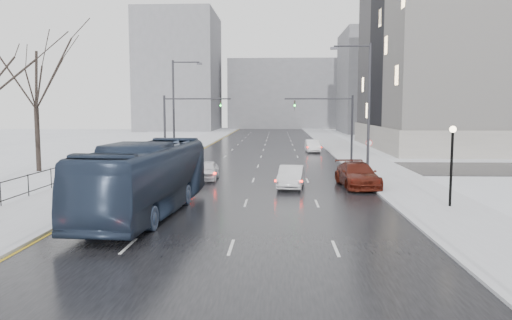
# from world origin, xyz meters

# --- Properties ---
(road) EXTENTS (16.00, 150.00, 0.04)m
(road) POSITION_xyz_m (0.00, 60.00, 0.02)
(road) COLOR black
(road) RESTS_ON ground
(cross_road) EXTENTS (130.00, 10.00, 0.04)m
(cross_road) POSITION_xyz_m (0.00, 48.00, 0.02)
(cross_road) COLOR black
(cross_road) RESTS_ON ground
(sidewalk_left) EXTENTS (5.00, 150.00, 0.16)m
(sidewalk_left) POSITION_xyz_m (-10.50, 60.00, 0.08)
(sidewalk_left) COLOR silver
(sidewalk_left) RESTS_ON ground
(sidewalk_right) EXTENTS (5.00, 150.00, 0.16)m
(sidewalk_right) POSITION_xyz_m (10.50, 60.00, 0.08)
(sidewalk_right) COLOR silver
(sidewalk_right) RESTS_ON ground
(park_strip) EXTENTS (14.00, 150.00, 0.12)m
(park_strip) POSITION_xyz_m (-20.00, 60.00, 0.06)
(park_strip) COLOR white
(park_strip) RESTS_ON ground
(tree_park_e) EXTENTS (9.45, 9.45, 13.50)m
(tree_park_e) POSITION_xyz_m (-18.20, 44.00, 0.00)
(tree_park_e) COLOR black
(tree_park_e) RESTS_ON ground
(iron_fence) EXTENTS (0.06, 70.00, 1.30)m
(iron_fence) POSITION_xyz_m (-13.00, 30.00, 0.91)
(iron_fence) COLOR black
(iron_fence) RESTS_ON sidewalk_left
(streetlight_r_mid) EXTENTS (2.95, 0.25, 10.00)m
(streetlight_r_mid) POSITION_xyz_m (8.17, 40.00, 5.62)
(streetlight_r_mid) COLOR #2D2D33
(streetlight_r_mid) RESTS_ON ground
(streetlight_l_far) EXTENTS (2.95, 0.25, 10.00)m
(streetlight_l_far) POSITION_xyz_m (-8.17, 52.00, 5.62)
(streetlight_l_far) COLOR #2D2D33
(streetlight_l_far) RESTS_ON ground
(lamppost_r_mid) EXTENTS (0.36, 0.36, 4.28)m
(lamppost_r_mid) POSITION_xyz_m (11.00, 30.00, 2.94)
(lamppost_r_mid) COLOR black
(lamppost_r_mid) RESTS_ON sidewalk_right
(mast_signal_right) EXTENTS (6.10, 0.33, 6.50)m
(mast_signal_right) POSITION_xyz_m (7.33, 48.00, 4.11)
(mast_signal_right) COLOR #2D2D33
(mast_signal_right) RESTS_ON ground
(mast_signal_left) EXTENTS (6.10, 0.33, 6.50)m
(mast_signal_left) POSITION_xyz_m (-7.33, 48.00, 4.11)
(mast_signal_left) COLOR #2D2D33
(mast_signal_left) RESTS_ON ground
(no_uturn_sign) EXTENTS (0.60, 0.06, 2.70)m
(no_uturn_sign) POSITION_xyz_m (9.20, 44.00, 2.30)
(no_uturn_sign) COLOR #2D2D33
(no_uturn_sign) RESTS_ON sidewalk_right
(bldg_far_right) EXTENTS (24.00, 20.00, 22.00)m
(bldg_far_right) POSITION_xyz_m (28.00, 115.00, 11.00)
(bldg_far_right) COLOR slate
(bldg_far_right) RESTS_ON ground
(bldg_far_left) EXTENTS (18.00, 22.00, 28.00)m
(bldg_far_left) POSITION_xyz_m (-22.00, 125.00, 14.00)
(bldg_far_left) COLOR slate
(bldg_far_left) RESTS_ON ground
(bldg_far_center) EXTENTS (30.00, 18.00, 18.00)m
(bldg_far_center) POSITION_xyz_m (4.00, 140.00, 9.00)
(bldg_far_center) COLOR slate
(bldg_far_center) RESTS_ON ground
(bus) EXTENTS (3.96, 13.30, 3.65)m
(bus) POSITION_xyz_m (-4.80, 27.94, 1.87)
(bus) COLOR #232F45
(bus) RESTS_ON road
(sedan_center_near) EXTENTS (1.82, 4.22, 1.42)m
(sedan_center_near) POSITION_xyz_m (-3.50, 40.04, 0.75)
(sedan_center_near) COLOR white
(sedan_center_near) RESTS_ON road
(sedan_right_near) EXTENTS (2.06, 4.66, 1.49)m
(sedan_right_near) POSITION_xyz_m (2.71, 36.58, 0.78)
(sedan_right_near) COLOR silver
(sedan_right_near) RESTS_ON road
(sedan_right_far) EXTENTS (2.76, 5.87, 1.66)m
(sedan_right_far) POSITION_xyz_m (7.20, 37.08, 0.87)
(sedan_right_far) COLOR #4C160D
(sedan_right_far) RESTS_ON road
(sedan_right_distant) EXTENTS (1.73, 4.59, 1.50)m
(sedan_right_distant) POSITION_xyz_m (6.06, 64.04, 0.79)
(sedan_right_distant) COLOR white
(sedan_right_distant) RESTS_ON road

